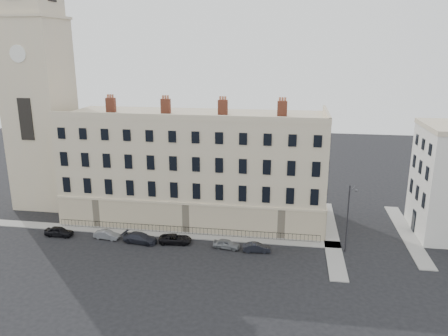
{
  "coord_description": "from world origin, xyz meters",
  "views": [
    {
      "loc": [
        7.31,
        -46.39,
        23.95
      ],
      "look_at": [
        -1.52,
        10.0,
        8.03
      ],
      "focal_mm": 35.0,
      "sensor_mm": 36.0,
      "label": 1
    }
  ],
  "objects": [
    {
      "name": "car_a",
      "position": [
        -22.18,
        2.33,
        0.63
      ],
      "size": [
        3.71,
        1.53,
        1.26
      ],
      "primitive_type": "imported",
      "rotation": [
        0.0,
        0.0,
        1.56
      ],
      "color": "black",
      "rests_on": "ground"
    },
    {
      "name": "car_d",
      "position": [
        -6.57,
        2.57,
        0.57
      ],
      "size": [
        4.28,
        2.27,
        1.14
      ],
      "primitive_type": "imported",
      "rotation": [
        0.0,
        0.0,
        1.66
      ],
      "color": "black",
      "rests_on": "ground"
    },
    {
      "name": "pavement_east_return",
      "position": [
        13.0,
        8.0,
        0.06
      ],
      "size": [
        2.0,
        24.0,
        0.12
      ],
      "primitive_type": "cube",
      "color": "gray",
      "rests_on": "ground"
    },
    {
      "name": "streetlamp",
      "position": [
        14.37,
        3.4,
        4.67
      ],
      "size": [
        0.82,
        1.73,
        8.43
      ],
      "rotation": [
        0.0,
        0.0,
        -0.38
      ],
      "color": "#2F2E33",
      "rests_on": "ground"
    },
    {
      "name": "car_b",
      "position": [
        -15.65,
        2.49,
        0.55
      ],
      "size": [
        3.44,
        1.53,
        1.1
      ],
      "primitive_type": "imported",
      "rotation": [
        0.0,
        0.0,
        1.46
      ],
      "color": "slate",
      "rests_on": "ground"
    },
    {
      "name": "car_c",
      "position": [
        -11.0,
        2.03,
        0.64
      ],
      "size": [
        4.62,
        2.36,
        1.28
      ],
      "primitive_type": "imported",
      "rotation": [
        0.0,
        0.0,
        1.44
      ],
      "color": "#22242E",
      "rests_on": "ground"
    },
    {
      "name": "pavement_adjacent",
      "position": [
        23.0,
        10.0,
        0.06
      ],
      "size": [
        2.0,
        20.0,
        0.12
      ],
      "primitive_type": "cube",
      "color": "gray",
      "rests_on": "ground"
    },
    {
      "name": "car_f",
      "position": [
        3.75,
        1.77,
        0.55
      ],
      "size": [
        3.43,
        1.49,
        1.1
      ],
      "primitive_type": "imported",
      "rotation": [
        0.0,
        0.0,
        1.67
      ],
      "color": "black",
      "rests_on": "ground"
    },
    {
      "name": "ground",
      "position": [
        0.0,
        0.0,
        0.0
      ],
      "size": [
        160.0,
        160.0,
        0.0
      ],
      "primitive_type": "plane",
      "color": "black",
      "rests_on": "ground"
    },
    {
      "name": "car_e",
      "position": [
        0.04,
        2.1,
        0.57
      ],
      "size": [
        3.49,
        1.74,
        1.14
      ],
      "primitive_type": "imported",
      "rotation": [
        0.0,
        0.0,
        1.45
      ],
      "color": "slate",
      "rests_on": "ground"
    },
    {
      "name": "terrace",
      "position": [
        -5.97,
        11.97,
        7.5
      ],
      "size": [
        36.22,
        12.22,
        17.0
      ],
      "color": "beige",
      "rests_on": "ground"
    },
    {
      "name": "church_tower",
      "position": [
        -30.0,
        14.0,
        18.66
      ],
      "size": [
        8.0,
        8.13,
        44.0
      ],
      "color": "beige",
      "rests_on": "ground"
    },
    {
      "name": "railings",
      "position": [
        -6.0,
        5.4,
        0.55
      ],
      "size": [
        35.0,
        0.04,
        0.96
      ],
      "color": "black",
      "rests_on": "ground"
    },
    {
      "name": "pavement_terrace",
      "position": [
        -10.0,
        5.0,
        0.06
      ],
      "size": [
        48.0,
        2.0,
        0.12
      ],
      "primitive_type": "cube",
      "color": "gray",
      "rests_on": "ground"
    }
  ]
}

